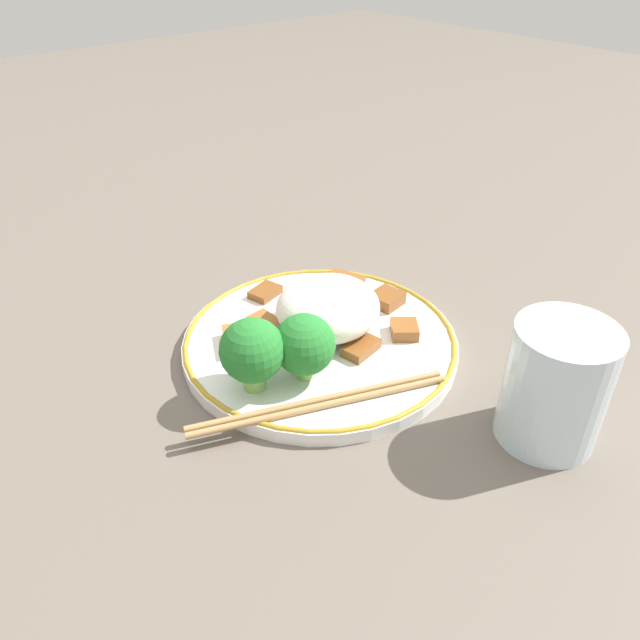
{
  "coord_description": "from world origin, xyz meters",
  "views": [
    {
      "loc": [
        -0.31,
        -0.35,
        0.35
      ],
      "look_at": [
        0.0,
        0.0,
        0.03
      ],
      "focal_mm": 35.0,
      "sensor_mm": 36.0,
      "label": 1
    }
  ],
  "objects_px": {
    "broccoli_back_left": "(252,352)",
    "chopsticks": "(320,403)",
    "broccoli_back_center": "(304,345)",
    "drinking_glass": "(556,385)",
    "plate": "(320,342)"
  },
  "relations": [
    {
      "from": "broccoli_back_left",
      "to": "drinking_glass",
      "type": "height_order",
      "value": "drinking_glass"
    },
    {
      "from": "chopsticks",
      "to": "drinking_glass",
      "type": "distance_m",
      "value": 0.18
    },
    {
      "from": "plate",
      "to": "drinking_glass",
      "type": "relative_size",
      "value": 2.56
    },
    {
      "from": "plate",
      "to": "drinking_glass",
      "type": "xyz_separation_m",
      "value": [
        0.06,
        -0.2,
        0.04
      ]
    },
    {
      "from": "broccoli_back_center",
      "to": "chopsticks",
      "type": "relative_size",
      "value": 0.29
    },
    {
      "from": "plate",
      "to": "broccoli_back_left",
      "type": "relative_size",
      "value": 3.91
    },
    {
      "from": "drinking_glass",
      "to": "chopsticks",
      "type": "bearing_deg",
      "value": 133.11
    },
    {
      "from": "broccoli_back_left",
      "to": "chopsticks",
      "type": "bearing_deg",
      "value": -64.17
    },
    {
      "from": "broccoli_back_left",
      "to": "broccoli_back_center",
      "type": "relative_size",
      "value": 1.08
    },
    {
      "from": "plate",
      "to": "chopsticks",
      "type": "bearing_deg",
      "value": -130.87
    },
    {
      "from": "broccoli_back_left",
      "to": "chopsticks",
      "type": "xyz_separation_m",
      "value": [
        0.03,
        -0.05,
        -0.03
      ]
    },
    {
      "from": "broccoli_back_left",
      "to": "chopsticks",
      "type": "distance_m",
      "value": 0.07
    },
    {
      "from": "broccoli_back_left",
      "to": "broccoli_back_center",
      "type": "bearing_deg",
      "value": -22.89
    },
    {
      "from": "chopsticks",
      "to": "plate",
      "type": "bearing_deg",
      "value": 49.13
    },
    {
      "from": "plate",
      "to": "broccoli_back_left",
      "type": "height_order",
      "value": "broccoli_back_left"
    }
  ]
}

